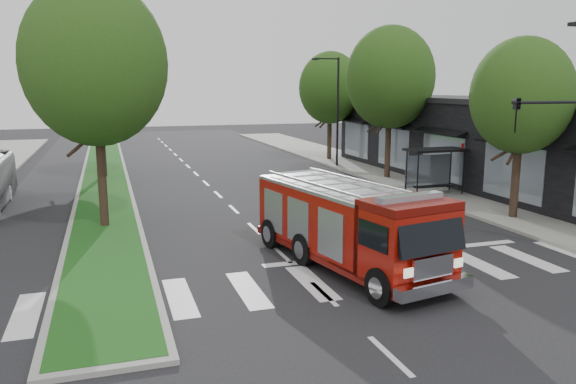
% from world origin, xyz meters
% --- Properties ---
extents(ground, '(140.00, 140.00, 0.00)m').
position_xyz_m(ground, '(0.00, 0.00, 0.00)').
color(ground, black).
rests_on(ground, ground).
extents(sidewalk_right, '(5.00, 80.00, 0.15)m').
position_xyz_m(sidewalk_right, '(12.50, 10.00, 0.07)').
color(sidewalk_right, gray).
rests_on(sidewalk_right, ground).
extents(median, '(3.00, 50.00, 0.15)m').
position_xyz_m(median, '(-6.00, 18.00, 0.08)').
color(median, gray).
rests_on(median, ground).
extents(storefront_row, '(8.00, 30.00, 5.00)m').
position_xyz_m(storefront_row, '(17.00, 10.00, 2.50)').
color(storefront_row, black).
rests_on(storefront_row, ground).
extents(bus_shelter, '(3.20, 1.60, 2.61)m').
position_xyz_m(bus_shelter, '(11.20, 8.15, 2.04)').
color(bus_shelter, black).
rests_on(bus_shelter, ground).
extents(tree_right_near, '(4.40, 4.40, 8.05)m').
position_xyz_m(tree_right_near, '(11.50, 2.00, 5.51)').
color(tree_right_near, black).
rests_on(tree_right_near, ground).
extents(tree_right_mid, '(5.60, 5.60, 9.72)m').
position_xyz_m(tree_right_mid, '(11.50, 14.00, 6.49)').
color(tree_right_mid, black).
rests_on(tree_right_mid, ground).
extents(tree_right_far, '(5.00, 5.00, 8.73)m').
position_xyz_m(tree_right_far, '(11.50, 24.00, 5.84)').
color(tree_right_far, black).
rests_on(tree_right_far, ground).
extents(tree_median_near, '(5.80, 5.80, 10.16)m').
position_xyz_m(tree_median_near, '(-6.00, 6.00, 6.81)').
color(tree_median_near, black).
rests_on(tree_median_near, ground).
extents(tree_median_far, '(5.60, 5.60, 9.72)m').
position_xyz_m(tree_median_far, '(-6.00, 20.00, 6.49)').
color(tree_median_far, black).
rests_on(tree_median_far, ground).
extents(streetlight_right_far, '(2.11, 0.20, 8.00)m').
position_xyz_m(streetlight_right_far, '(10.35, 20.00, 4.48)').
color(streetlight_right_far, black).
rests_on(streetlight_right_far, ground).
extents(fire_engine, '(4.09, 8.82, 2.95)m').
position_xyz_m(fire_engine, '(1.64, -1.87, 1.41)').
color(fire_engine, '#590904').
rests_on(fire_engine, ground).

